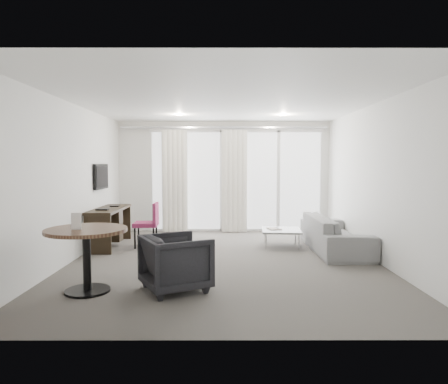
{
  "coord_description": "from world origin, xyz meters",
  "views": [
    {
      "loc": [
        -0.02,
        -6.52,
        1.6
      ],
      "look_at": [
        0.0,
        0.6,
        1.1
      ],
      "focal_mm": 32.0,
      "sensor_mm": 36.0,
      "label": 1
    }
  ],
  "objects_px": {
    "round_table": "(87,260)",
    "rattan_chair_a": "(249,206)",
    "sofa": "(335,233)",
    "coffee_table": "(281,238)",
    "tub_armchair": "(176,262)",
    "rattan_chair_b": "(284,205)",
    "desk": "(110,227)",
    "desk_chair": "(146,225)"
  },
  "relations": [
    {
      "from": "round_table",
      "to": "rattan_chair_a",
      "type": "bearing_deg",
      "value": 68.16
    },
    {
      "from": "sofa",
      "to": "rattan_chair_a",
      "type": "height_order",
      "value": "rattan_chair_a"
    },
    {
      "from": "round_table",
      "to": "coffee_table",
      "type": "distance_m",
      "value": 3.96
    },
    {
      "from": "round_table",
      "to": "rattan_chair_a",
      "type": "xyz_separation_m",
      "value": [
        2.43,
        6.07,
        0.05
      ]
    },
    {
      "from": "tub_armchair",
      "to": "rattan_chair_b",
      "type": "relative_size",
      "value": 0.92
    },
    {
      "from": "desk",
      "to": "coffee_table",
      "type": "height_order",
      "value": "desk"
    },
    {
      "from": "round_table",
      "to": "sofa",
      "type": "distance_m",
      "value": 4.47
    },
    {
      "from": "sofa",
      "to": "rattan_chair_b",
      "type": "relative_size",
      "value": 2.59
    },
    {
      "from": "desk",
      "to": "round_table",
      "type": "xyz_separation_m",
      "value": [
        0.52,
        -2.81,
        0.03
      ]
    },
    {
      "from": "coffee_table",
      "to": "desk_chair",
      "type": "bearing_deg",
      "value": -179.35
    },
    {
      "from": "round_table",
      "to": "sofa",
      "type": "height_order",
      "value": "round_table"
    },
    {
      "from": "desk_chair",
      "to": "rattan_chair_a",
      "type": "bearing_deg",
      "value": 55.56
    },
    {
      "from": "tub_armchair",
      "to": "sofa",
      "type": "bearing_deg",
      "value": -76.21
    },
    {
      "from": "desk",
      "to": "tub_armchair",
      "type": "relative_size",
      "value": 2.03
    },
    {
      "from": "desk_chair",
      "to": "round_table",
      "type": "distance_m",
      "value": 2.73
    },
    {
      "from": "desk_chair",
      "to": "rattan_chair_a",
      "type": "xyz_separation_m",
      "value": [
        2.22,
        3.34,
        0.02
      ]
    },
    {
      "from": "round_table",
      "to": "rattan_chair_b",
      "type": "xyz_separation_m",
      "value": [
        3.46,
        6.48,
        0.02
      ]
    },
    {
      "from": "tub_armchair",
      "to": "rattan_chair_a",
      "type": "relative_size",
      "value": 0.86
    },
    {
      "from": "desk_chair",
      "to": "rattan_chair_b",
      "type": "relative_size",
      "value": 1.02
    },
    {
      "from": "round_table",
      "to": "rattan_chair_a",
      "type": "distance_m",
      "value": 6.54
    },
    {
      "from": "rattan_chair_b",
      "to": "coffee_table",
      "type": "bearing_deg",
      "value": -118.66
    },
    {
      "from": "round_table",
      "to": "rattan_chair_a",
      "type": "relative_size",
      "value": 1.1
    },
    {
      "from": "desk",
      "to": "tub_armchair",
      "type": "xyz_separation_m",
      "value": [
        1.62,
        -2.74,
        -0.02
      ]
    },
    {
      "from": "rattan_chair_b",
      "to": "tub_armchair",
      "type": "bearing_deg",
      "value": -129.26
    },
    {
      "from": "sofa",
      "to": "desk_chair",
      "type": "bearing_deg",
      "value": 84.72
    },
    {
      "from": "tub_armchair",
      "to": "desk_chair",
      "type": "bearing_deg",
      "value": -8.73
    },
    {
      "from": "desk_chair",
      "to": "rattan_chair_b",
      "type": "distance_m",
      "value": 4.97
    },
    {
      "from": "sofa",
      "to": "rattan_chair_a",
      "type": "relative_size",
      "value": 2.42
    },
    {
      "from": "desk_chair",
      "to": "rattan_chair_b",
      "type": "bearing_deg",
      "value": 48.32
    },
    {
      "from": "coffee_table",
      "to": "sofa",
      "type": "distance_m",
      "value": 1.02
    },
    {
      "from": "round_table",
      "to": "rattan_chair_b",
      "type": "distance_m",
      "value": 7.35
    },
    {
      "from": "desk",
      "to": "round_table",
      "type": "height_order",
      "value": "round_table"
    },
    {
      "from": "rattan_chair_b",
      "to": "rattan_chair_a",
      "type": "bearing_deg",
      "value": -177.05
    },
    {
      "from": "rattan_chair_a",
      "to": "rattan_chair_b",
      "type": "xyz_separation_m",
      "value": [
        1.03,
        0.42,
        -0.03
      ]
    },
    {
      "from": "desk",
      "to": "sofa",
      "type": "bearing_deg",
      "value": -5.51
    },
    {
      "from": "rattan_chair_a",
      "to": "coffee_table",
      "type": "bearing_deg",
      "value": -68.97
    },
    {
      "from": "desk_chair",
      "to": "desk",
      "type": "bearing_deg",
      "value": 172.57
    },
    {
      "from": "desk",
      "to": "rattan_chair_a",
      "type": "bearing_deg",
      "value": 47.87
    },
    {
      "from": "tub_armchair",
      "to": "round_table",
      "type": "bearing_deg",
      "value": 66.18
    },
    {
      "from": "coffee_table",
      "to": "rattan_chair_b",
      "type": "relative_size",
      "value": 0.88
    },
    {
      "from": "rattan_chair_a",
      "to": "sofa",
      "type": "bearing_deg",
      "value": -55.82
    },
    {
      "from": "sofa",
      "to": "rattan_chair_b",
      "type": "distance_m",
      "value": 4.1
    }
  ]
}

